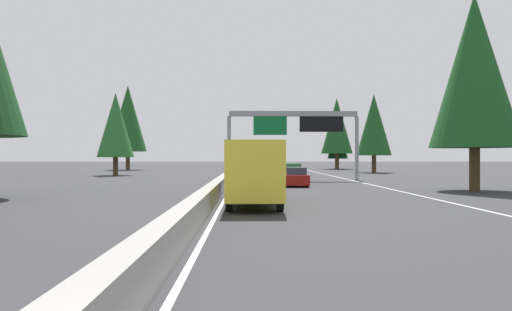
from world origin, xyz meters
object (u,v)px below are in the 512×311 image
at_px(pickup_distant_b, 253,170).
at_px(box_truck_near_right, 254,171).
at_px(sedan_far_left, 295,177).
at_px(conifer_right_mid, 374,125).
at_px(conifer_right_far, 337,126).
at_px(conifer_left_mid, 128,118).
at_px(conifer_right_near, 474,71).
at_px(sign_gantry_overhead, 295,125).
at_px(minivan_far_center, 288,171).
at_px(conifer_left_near, 116,125).
at_px(conifer_right_distant, 338,141).
at_px(sedan_far_right, 250,166).

bearing_deg(pickup_distant_b, box_truck_near_right, 179.42).
relative_size(box_truck_near_right, pickup_distant_b, 1.52).
bearing_deg(sedan_far_left, box_truck_near_right, 166.79).
xyz_separation_m(conifer_right_mid, conifer_right_far, (19.49, 1.65, 1.11)).
xyz_separation_m(conifer_right_mid, conifer_left_mid, (14.75, 38.73, 2.05)).
relative_size(box_truck_near_right, conifer_right_near, 0.65).
relative_size(sign_gantry_overhead, conifer_right_mid, 1.13).
bearing_deg(conifer_left_mid, sedan_far_left, -151.84).
height_order(box_truck_near_right, pickup_distant_b, box_truck_near_right).
bearing_deg(sedan_far_left, minivan_far_center, -0.41).
bearing_deg(conifer_left_near, conifer_right_mid, -74.60).
bearing_deg(conifer_right_distant, conifer_left_mid, 100.62).
xyz_separation_m(sedan_far_right, minivan_far_center, (-38.77, -3.32, 0.27)).
relative_size(conifer_right_near, conifer_right_far, 1.00).
bearing_deg(pickup_distant_b, conifer_right_far, -22.59).
relative_size(conifer_right_mid, conifer_left_mid, 0.77).
bearing_deg(sign_gantry_overhead, minivan_far_center, 153.11).
xyz_separation_m(sign_gantry_overhead, minivan_far_center, (-1.61, 0.82, -4.35)).
xyz_separation_m(sign_gantry_overhead, sedan_far_right, (37.16, 4.14, -4.62)).
distance_m(sedan_far_right, conifer_right_mid, 24.06).
relative_size(sign_gantry_overhead, conifer_left_near, 1.26).
relative_size(sedan_far_left, conifer_right_mid, 0.39).
height_order(conifer_right_distant, conifer_left_mid, conifer_left_mid).
relative_size(minivan_far_center, conifer_right_far, 0.38).
height_order(pickup_distant_b, conifer_right_mid, conifer_right_mid).
relative_size(pickup_distant_b, sedan_far_right, 1.27).
height_order(pickup_distant_b, conifer_right_near, conifer_right_near).
height_order(pickup_distant_b, conifer_right_distant, conifer_right_distant).
xyz_separation_m(sedan_far_left, conifer_left_mid, (45.47, 24.35, 8.21)).
height_order(conifer_right_near, conifer_left_mid, conifer_left_mid).
xyz_separation_m(sign_gantry_overhead, conifer_right_far, (41.51, -11.87, 2.64)).
distance_m(minivan_far_center, conifer_left_mid, 46.17).
bearing_deg(conifer_right_near, sedan_far_left, 63.42).
height_order(box_truck_near_right, sedan_far_left, box_truck_near_right).
bearing_deg(sedan_far_right, sign_gantry_overhead, -173.65).
distance_m(conifer_right_mid, conifer_right_far, 19.59).
distance_m(box_truck_near_right, sedan_far_left, 14.91).
xyz_separation_m(pickup_distant_b, conifer_left_mid, (33.40, 21.22, 7.97)).
bearing_deg(conifer_right_near, conifer_left_mid, 34.91).
height_order(pickup_distant_b, conifer_left_mid, conifer_left_mid).
height_order(conifer_right_far, conifer_left_mid, conifer_left_mid).
relative_size(conifer_right_far, conifer_left_near, 1.30).
bearing_deg(conifer_right_near, sign_gantry_overhead, 36.11).
xyz_separation_m(sedan_far_right, conifer_right_near, (-51.55, -14.63, 7.30)).
xyz_separation_m(conifer_right_far, conifer_left_mid, (-4.73, 37.08, 0.94)).
bearing_deg(minivan_far_center, pickup_distant_b, 32.56).
bearing_deg(conifer_left_near, conifer_left_mid, 10.69).
distance_m(box_truck_near_right, conifer_right_mid, 48.86).
relative_size(sign_gantry_overhead, pickup_distant_b, 2.26).
distance_m(sign_gantry_overhead, pickup_distant_b, 6.83).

